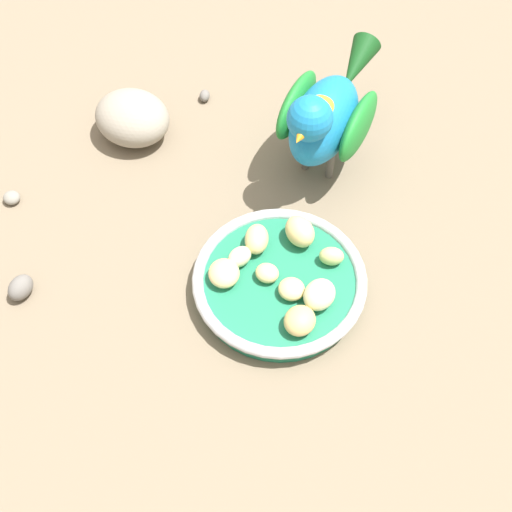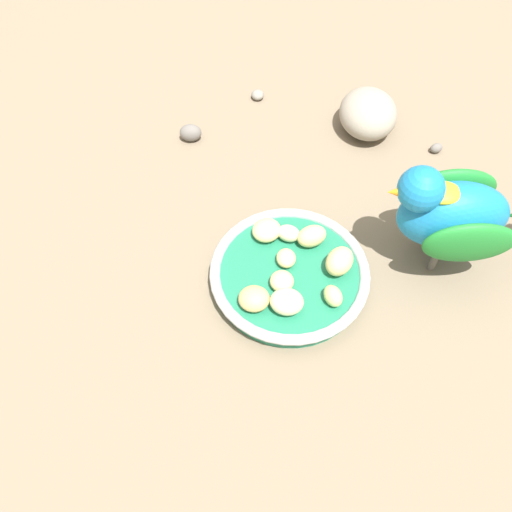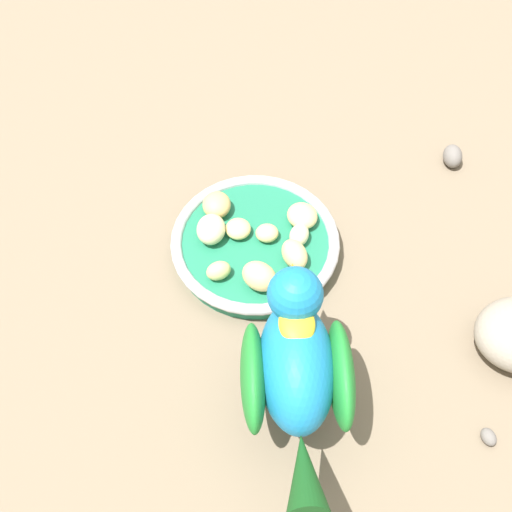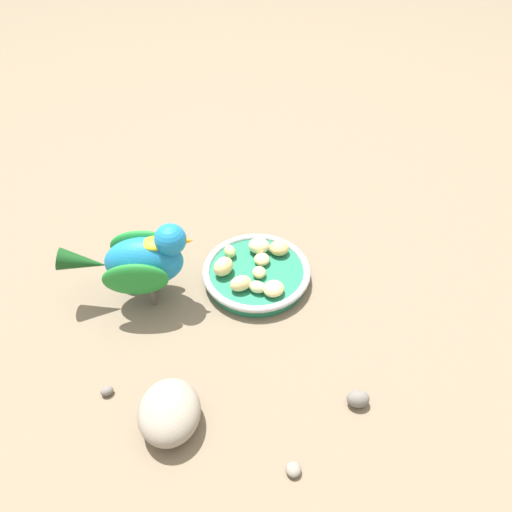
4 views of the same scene
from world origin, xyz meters
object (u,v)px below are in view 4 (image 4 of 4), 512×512
at_px(apple_piece_3, 223,267).
at_px(pebble_1, 358,399).
at_px(apple_piece_6, 229,252).
at_px(rock_large, 169,412).
at_px(apple_piece_1, 262,259).
at_px(apple_piece_7, 257,287).
at_px(apple_piece_0, 279,248).
at_px(apple_piece_5, 259,246).
at_px(parrot, 141,260).
at_px(feeding_bowl, 256,273).
at_px(pebble_2, 107,391).
at_px(apple_piece_4, 276,287).
at_px(apple_piece_8, 241,283).
at_px(pebble_0, 293,469).
at_px(apple_piece_2, 259,272).

distance_m(apple_piece_3, pebble_1, 0.31).
relative_size(apple_piece_6, rock_large, 0.28).
bearing_deg(apple_piece_1, apple_piece_7, 133.17).
height_order(apple_piece_0, apple_piece_5, apple_piece_5).
bearing_deg(parrot, apple_piece_1, 14.09).
height_order(apple_piece_6, apple_piece_7, same).
height_order(feeding_bowl, pebble_2, feeding_bowl).
bearing_deg(apple_piece_1, apple_piece_0, -90.47).
height_order(apple_piece_4, apple_piece_5, apple_piece_5).
xyz_separation_m(apple_piece_8, pebble_0, (-0.27, 0.13, -0.03)).
relative_size(apple_piece_3, pebble_0, 1.93).
relative_size(apple_piece_3, pebble_2, 2.16).
height_order(apple_piece_1, pebble_2, apple_piece_1).
distance_m(apple_piece_0, apple_piece_8, 0.11).
distance_m(apple_piece_1, parrot, 0.21).
distance_m(apple_piece_5, parrot, 0.21).
distance_m(pebble_0, pebble_1, 0.13).
bearing_deg(apple_piece_1, apple_piece_6, 33.00).
bearing_deg(apple_piece_6, apple_piece_2, -173.24).
xyz_separation_m(apple_piece_7, pebble_0, (-0.25, 0.15, -0.03)).
bearing_deg(apple_piece_1, apple_piece_3, 70.54).
relative_size(apple_piece_6, parrot, 0.14).
bearing_deg(rock_large, pebble_1, -123.62).
bearing_deg(apple_piece_3, apple_piece_8, 179.34).
relative_size(feeding_bowl, apple_piece_3, 4.85).
distance_m(apple_piece_6, apple_piece_8, 0.08).
xyz_separation_m(apple_piece_0, pebble_1, (-0.28, 0.11, -0.02)).
distance_m(apple_piece_4, apple_piece_8, 0.06).
bearing_deg(apple_piece_8, apple_piece_4, -136.33).
height_order(apple_piece_8, parrot, parrot).
bearing_deg(apple_piece_0, apple_piece_7, 117.27).
distance_m(apple_piece_6, parrot, 0.16).
bearing_deg(apple_piece_1, feeding_bowl, 113.30).
distance_m(apple_piece_1, apple_piece_2, 0.03).
height_order(feeding_bowl, pebble_1, feeding_bowl).
bearing_deg(apple_piece_7, pebble_0, 148.85).
bearing_deg(pebble_2, apple_piece_6, -71.95).
bearing_deg(pebble_1, apple_piece_8, 0.05).
relative_size(apple_piece_0, apple_piece_3, 0.90).
relative_size(apple_piece_1, apple_piece_6, 1.06).
relative_size(apple_piece_5, pebble_1, 1.20).
bearing_deg(apple_piece_6, parrot, 80.02).
distance_m(apple_piece_0, pebble_2, 0.37).
xyz_separation_m(apple_piece_2, pebble_1, (-0.26, 0.04, -0.02)).
xyz_separation_m(apple_piece_0, apple_piece_3, (0.02, 0.11, 0.00)).
bearing_deg(apple_piece_6, apple_piece_3, 129.26).
height_order(apple_piece_8, pebble_1, apple_piece_8).
distance_m(apple_piece_3, pebble_0, 0.35).
bearing_deg(apple_piece_4, apple_piece_5, -24.40).
relative_size(apple_piece_3, apple_piece_4, 1.08).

